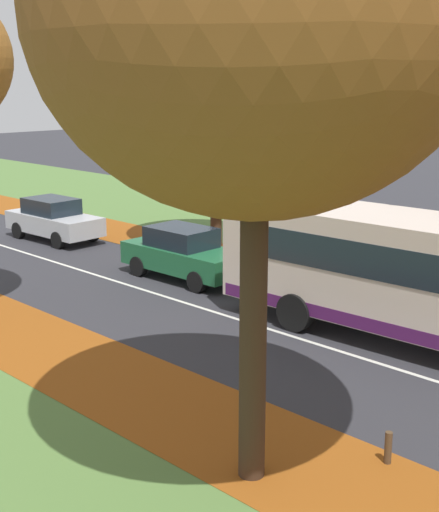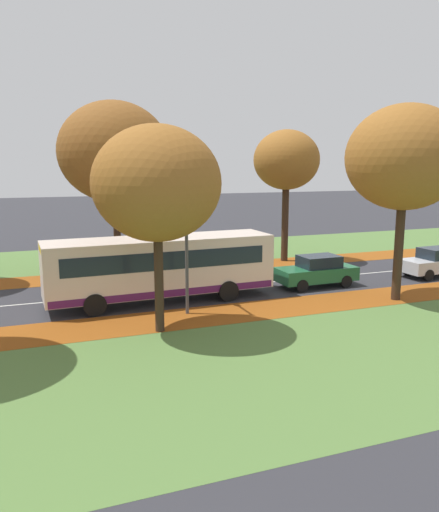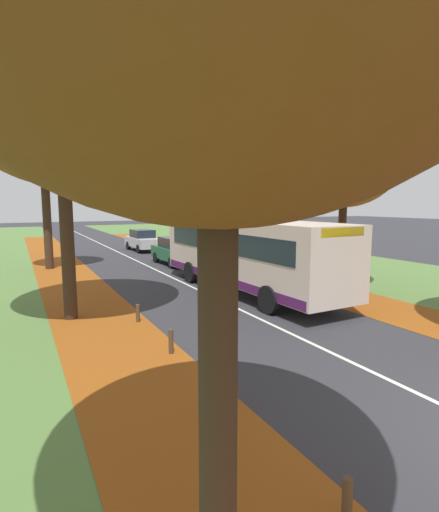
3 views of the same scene
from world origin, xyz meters
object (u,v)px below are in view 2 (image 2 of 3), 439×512
bollard_fourth (42,280)px  bus (160,265)px  bollard_fifth (99,276)px  streetlamp_right (184,226)px  tree_right_mid (405,158)px  tree_left_mid (286,161)px  tree_left_near (114,152)px  car_green_lead (317,271)px  car_silver_following (436,262)px  tree_right_near (157,184)px

bollard_fourth → bus: 7.43m
bollard_fourth → bus: bearing=44.5°
bollard_fifth → streetlamp_right: (7.21, 2.75, 3.46)m
tree_right_mid → bollard_fifth: tree_right_mid is taller
bollard_fifth → tree_left_mid: bearing=97.6°
tree_right_mid → tree_left_near: bearing=-133.3°
tree_left_near → bollard_fifth: bearing=-37.0°
bollard_fifth → car_green_lead: 11.72m
tree_right_mid → streetlamp_right: bearing=-99.2°
bus → car_silver_following: bus is taller
bollard_fifth → car_silver_following: car_silver_following is taller
tree_right_near → tree_right_mid: 11.53m
tree_right_mid → car_silver_following: size_ratio=2.09×
tree_left_mid → bollard_fourth: 16.43m
tree_left_near → car_silver_following: (7.28, 16.79, -6.13)m
bollard_fourth → tree_left_mid: bearing=96.2°
tree_left_mid → car_green_lead: (6.86, -1.72, -5.69)m
tree_right_near → bollard_fourth: (-9.34, -4.05, -5.26)m
tree_left_near → bus: (7.00, 0.84, -5.24)m
bollard_fifth → car_green_lead: (5.23, 10.48, 0.53)m
car_green_lead → car_silver_following: size_ratio=0.99×
tree_left_near → bollard_fifth: (1.80, -1.35, -6.66)m
tree_left_near → car_silver_following: 19.30m
bollard_fourth → car_green_lead: 14.40m
tree_right_near → bus: size_ratio=0.73×
tree_right_near → bollard_fourth: 11.46m
bollard_fifth → car_silver_following: size_ratio=0.13×
car_silver_following → bollard_fourth: bearing=-104.6°
streetlamp_right → car_green_lead: bearing=104.4°
tree_left_mid → bus: (6.83, -10.01, -4.80)m
tree_right_near → bus: tree_right_near is taller
car_green_lead → car_silver_following: (0.25, 7.67, 0.00)m
tree_right_mid → bollard_fourth: 18.90m
tree_left_mid → car_silver_following: (7.11, 5.94, -5.69)m
tree_right_mid → bus: size_ratio=0.85×
tree_right_mid → bollard_fourth: bearing=-119.5°
tree_right_mid → car_green_lead: size_ratio=2.11×
car_silver_following → bus: bearing=-91.0°
tree_left_near → bollard_fourth: tree_left_near is taller
bus → car_silver_following: bearing=89.0°
streetlamp_right → bus: bearing=-164.3°
tree_right_mid → car_green_lead: (-3.56, -2.12, -5.74)m
car_silver_following → tree_right_near: bearing=-77.2°
tree_left_mid → bus: bearing=-55.7°
tree_left_mid → car_silver_following: bearing=39.9°
tree_right_mid → bollard_fifth: bearing=-124.9°
tree_right_mid → bollard_fourth: (-8.79, -15.52, -6.24)m
bus → car_green_lead: bus is taller
bus → car_green_lead: bearing=89.8°
bollard_fourth → car_green_lead: car_green_lead is taller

